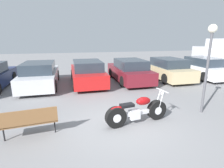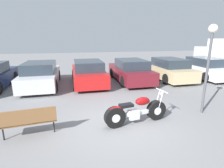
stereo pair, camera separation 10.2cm
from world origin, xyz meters
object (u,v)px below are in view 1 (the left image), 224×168
motorcycle (137,111)px  parked_car_maroon (129,71)px  parked_car_champagne (167,69)px  parked_car_silver (40,75)px  lamp_post (210,51)px  parked_car_white (201,68)px  parked_car_red (87,73)px  park_bench (29,120)px

motorcycle → parked_car_maroon: 5.91m
parked_car_champagne → parked_car_silver: bearing=-179.6°
lamp_post → parked_car_white: bearing=50.1°
parked_car_red → parked_car_white: size_ratio=1.00×
motorcycle → park_bench: bearing=-177.8°
parked_car_red → lamp_post: lamp_post is taller
motorcycle → parked_car_maroon: parked_car_maroon is taller
motorcycle → park_bench: motorcycle is taller
parked_car_white → park_bench: size_ratio=2.90×
parked_car_champagne → parked_car_white: same height
motorcycle → parked_car_red: bearing=99.8°
parked_car_red → parked_car_white: same height
parked_car_silver → parked_car_red: (2.73, 0.05, 0.00)m
parked_car_white → park_bench: 11.88m
park_bench → parked_car_silver: bearing=94.7°
park_bench → parked_car_red: bearing=68.7°
motorcycle → lamp_post: (2.74, 0.22, 1.89)m
parked_car_champagne → lamp_post: size_ratio=1.41×
park_bench → parked_car_champagne: bearing=36.9°
lamp_post → parked_car_champagne: bearing=72.4°
parked_car_silver → parked_car_red: bearing=1.1°
parked_car_maroon → parked_car_champagne: bearing=0.5°
parked_car_silver → lamp_post: lamp_post is taller
motorcycle → parked_car_white: parked_car_white is taller
park_bench → lamp_post: (5.98, 0.34, 1.76)m
motorcycle → park_bench: (-3.24, -0.13, 0.13)m
motorcycle → parked_car_maroon: bearing=72.8°
parked_car_silver → parked_car_white: same height
parked_car_silver → parked_car_champagne: size_ratio=1.00×
parked_car_maroon → park_bench: bearing=-130.8°
parked_car_red → lamp_post: 6.79m
motorcycle → parked_car_silver: bearing=123.5°
parked_car_silver → parked_car_red: same height
parked_car_champagne → parked_car_red: bearing=-179.9°
motorcycle → parked_car_champagne: (4.47, 5.67, 0.26)m
parked_car_silver → parked_car_champagne: (8.18, 0.06, 0.00)m
motorcycle → parked_car_silver: (-3.71, 5.61, 0.26)m
motorcycle → parked_car_white: (7.20, 5.54, 0.26)m
parked_car_maroon → parked_car_white: 5.46m
park_bench → parked_car_maroon: bearing=49.2°
motorcycle → parked_car_red: parked_car_red is taller
park_bench → lamp_post: size_ratio=0.49×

